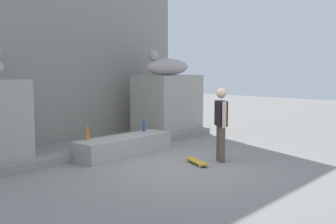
# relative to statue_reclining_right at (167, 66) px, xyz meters

# --- Properties ---
(ground_plane) EXTENTS (40.00, 40.00, 0.00)m
(ground_plane) POSITION_rel_statue_reclining_right_xyz_m (-3.01, -2.98, -2.15)
(ground_plane) COLOR gray
(facade_wall) EXTENTS (9.54, 0.60, 6.57)m
(facade_wall) POSITION_rel_statue_reclining_right_xyz_m (-3.01, 1.75, 1.13)
(facade_wall) COLOR gray
(facade_wall) RESTS_ON ground_plane
(pedestal_right) EXTENTS (1.93, 1.38, 1.87)m
(pedestal_right) POSITION_rel_statue_reclining_right_xyz_m (0.04, -0.01, -1.22)
(pedestal_right) COLOR #A39E93
(pedestal_right) RESTS_ON ground_plane
(statue_reclining_right) EXTENTS (1.68, 0.87, 0.78)m
(statue_reclining_right) POSITION_rel_statue_reclining_right_xyz_m (0.00, 0.00, 0.00)
(statue_reclining_right) COLOR #B7ACA7
(statue_reclining_right) RESTS_ON pedestal_right
(ledge_block) EXTENTS (2.62, 0.74, 0.46)m
(ledge_block) POSITION_rel_statue_reclining_right_xyz_m (-3.01, -1.23, -1.93)
(ledge_block) COLOR #A39E93
(ledge_block) RESTS_ON ground_plane
(skater) EXTENTS (0.38, 0.44, 1.67)m
(skater) POSITION_rel_statue_reclining_right_xyz_m (-2.06, -3.39, -1.23)
(skater) COLOR brown
(skater) RESTS_ON ground_plane
(skateboard) EXTENTS (0.54, 0.80, 0.08)m
(skateboard) POSITION_rel_statue_reclining_right_xyz_m (-2.63, -3.14, -2.09)
(skateboard) COLOR gold
(skateboard) RESTS_ON ground_plane
(bottle_orange) EXTENTS (0.08, 0.08, 0.31)m
(bottle_orange) POSITION_rel_statue_reclining_right_xyz_m (-3.90, -0.95, -1.57)
(bottle_orange) COLOR orange
(bottle_orange) RESTS_ON ledge_block
(bottle_blue) EXTENTS (0.07, 0.07, 0.33)m
(bottle_blue) POSITION_rel_statue_reclining_right_xyz_m (-2.11, -1.04, -1.56)
(bottle_blue) COLOR #194C99
(bottle_blue) RESTS_ON ledge_block
(stair_step) EXTENTS (8.02, 0.50, 0.20)m
(stair_step) POSITION_rel_statue_reclining_right_xyz_m (-3.01, -0.72, -2.06)
(stair_step) COLOR gray
(stair_step) RESTS_ON ground_plane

